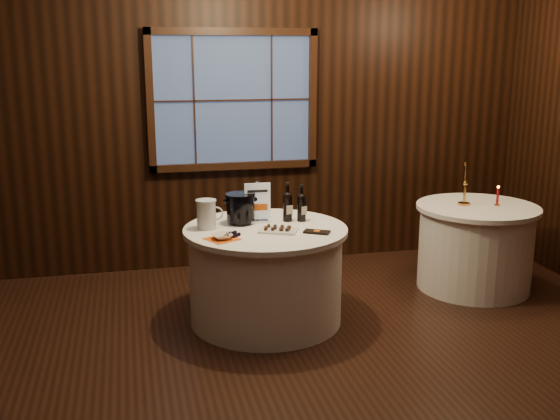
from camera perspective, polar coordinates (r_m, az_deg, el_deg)
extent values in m
plane|color=black|center=(4.47, 1.53, -14.46)|extent=(6.00, 6.00, 0.00)
cube|color=black|center=(6.42, -4.12, 8.21)|extent=(6.00, 0.02, 3.00)
cube|color=#384B77|center=(6.38, -4.10, 9.53)|extent=(1.50, 0.01, 1.20)
cylinder|color=white|center=(5.22, -1.25, -5.85)|extent=(1.20, 1.20, 0.73)
cylinder|color=white|center=(5.10, -1.27, -1.77)|extent=(1.28, 1.28, 0.04)
cylinder|color=white|center=(6.18, 16.61, -3.28)|extent=(1.00, 1.00, 0.73)
cylinder|color=white|center=(6.09, 16.85, 0.19)|extent=(1.08, 1.08, 0.04)
cube|color=silver|center=(5.26, -1.98, -0.97)|extent=(0.18, 0.10, 0.02)
cube|color=silver|center=(5.22, -1.99, 0.81)|extent=(0.02, 0.02, 0.32)
cube|color=silver|center=(5.21, -1.97, 0.78)|extent=(0.21, 0.01, 0.29)
cylinder|color=black|center=(5.27, 0.66, 0.10)|extent=(0.08, 0.08, 0.20)
sphere|color=black|center=(5.24, 0.66, 1.18)|extent=(0.08, 0.08, 0.08)
cylinder|color=black|center=(5.23, 0.66, 1.78)|extent=(0.03, 0.03, 0.09)
cylinder|color=black|center=(5.22, 0.66, 2.27)|extent=(0.03, 0.03, 0.02)
cube|color=beige|center=(5.23, 0.76, 0.01)|extent=(0.05, 0.02, 0.07)
cylinder|color=black|center=(5.27, 1.89, 0.04)|extent=(0.07, 0.07, 0.19)
sphere|color=black|center=(5.25, 1.89, 1.06)|extent=(0.07, 0.07, 0.07)
cylinder|color=black|center=(5.24, 1.90, 1.62)|extent=(0.03, 0.03, 0.09)
cylinder|color=black|center=(5.23, 1.90, 2.08)|extent=(0.03, 0.03, 0.02)
cube|color=beige|center=(5.24, 1.99, -0.05)|extent=(0.05, 0.02, 0.07)
cylinder|color=black|center=(5.22, -3.44, -1.02)|extent=(0.17, 0.17, 0.03)
cylinder|color=black|center=(5.19, -3.46, 0.17)|extent=(0.22, 0.22, 0.19)
cylinder|color=black|center=(5.17, -3.47, 1.32)|extent=(0.24, 0.24, 0.02)
cube|color=white|center=(4.98, -0.16, -1.80)|extent=(0.34, 0.29, 0.02)
cube|color=black|center=(4.95, 3.23, -1.92)|extent=(0.22, 0.18, 0.02)
cylinder|color=#352413|center=(4.83, -4.88, -2.20)|extent=(0.07, 0.04, 0.03)
cylinder|color=silver|center=(5.07, -6.43, -0.44)|extent=(0.15, 0.15, 0.22)
cylinder|color=silver|center=(5.05, -6.47, 0.81)|extent=(0.16, 0.16, 0.01)
torus|color=silver|center=(5.08, -5.59, -0.27)|extent=(0.11, 0.03, 0.11)
cube|color=#E35513|center=(4.80, -5.06, -2.53)|extent=(0.28, 0.28, 0.00)
imported|color=white|center=(4.80, -5.07, -2.30)|extent=(0.18, 0.18, 0.04)
cylinder|color=#BC803A|center=(6.07, 15.72, 0.53)|extent=(0.11, 0.11, 0.02)
cylinder|color=#BC803A|center=(6.04, 15.83, 2.18)|extent=(0.02, 0.02, 0.34)
cylinder|color=#BC803A|center=(6.00, 15.94, 3.89)|extent=(0.06, 0.06, 0.03)
cylinder|color=#BC803A|center=(6.12, 18.37, 0.40)|extent=(0.05, 0.05, 0.01)
cylinder|color=#AE0D10|center=(6.10, 18.43, 1.13)|extent=(0.02, 0.02, 0.15)
sphere|color=#FFB23F|center=(6.09, 18.49, 1.93)|extent=(0.02, 0.02, 0.02)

